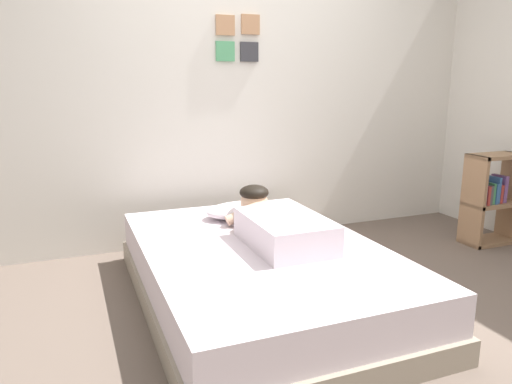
# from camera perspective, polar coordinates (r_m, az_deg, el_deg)

# --- Properties ---
(ground_plane) EXTENTS (12.79, 12.79, 0.00)m
(ground_plane) POSITION_cam_1_polar(r_m,az_deg,el_deg) (2.97, 7.82, -13.55)
(ground_plane) COLOR #66564C
(back_wall) EXTENTS (4.40, 0.12, 2.50)m
(back_wall) POSITION_cam_1_polar(r_m,az_deg,el_deg) (4.05, -2.42, 11.95)
(back_wall) COLOR silver
(back_wall) RESTS_ON ground
(bed) EXTENTS (1.39, 2.08, 0.36)m
(bed) POSITION_cam_1_polar(r_m,az_deg,el_deg) (2.97, 0.44, -9.63)
(bed) COLOR gray
(bed) RESTS_ON ground
(pillow) EXTENTS (0.52, 0.32, 0.11)m
(pillow) POSITION_cam_1_polar(r_m,az_deg,el_deg) (3.46, -1.74, -2.16)
(pillow) COLOR silver
(pillow) RESTS_ON bed
(person_lying) EXTENTS (0.43, 0.92, 0.27)m
(person_lying) POSITION_cam_1_polar(r_m,az_deg,el_deg) (2.98, 2.32, -3.62)
(person_lying) COLOR silver
(person_lying) RESTS_ON bed
(coffee_cup) EXTENTS (0.12, 0.09, 0.07)m
(coffee_cup) POSITION_cam_1_polar(r_m,az_deg,el_deg) (3.31, 0.28, -3.16)
(coffee_cup) COLOR white
(coffee_cup) RESTS_ON bed
(cell_phone) EXTENTS (0.07, 0.14, 0.01)m
(cell_phone) POSITION_cam_1_polar(r_m,az_deg,el_deg) (3.10, 4.75, -4.94)
(cell_phone) COLOR black
(cell_phone) RESTS_ON bed
(bookshelf) EXTENTS (0.45, 0.24, 0.75)m
(bookshelf) POSITION_cam_1_polar(r_m,az_deg,el_deg) (4.40, 26.09, -0.62)
(bookshelf) COLOR #997251
(bookshelf) RESTS_ON ground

